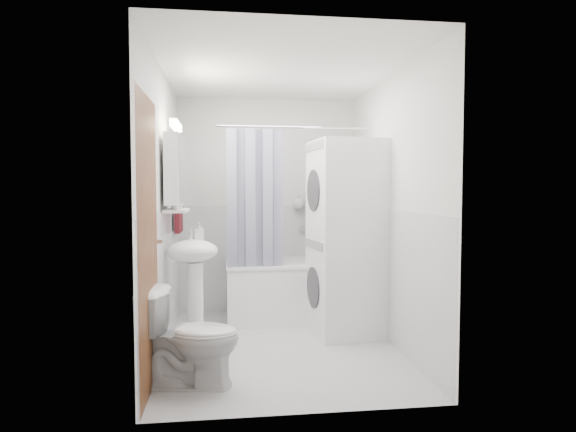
{
  "coord_description": "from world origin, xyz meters",
  "views": [
    {
      "loc": [
        -0.46,
        -4.15,
        1.37
      ],
      "look_at": [
        0.09,
        0.15,
        1.14
      ],
      "focal_mm": 30.0,
      "sensor_mm": 36.0,
      "label": 1
    }
  ],
  "objects": [
    {
      "name": "shower_curtain",
      "position": [
        -0.19,
        0.6,
        1.25
      ],
      "size": [
        0.55,
        0.02,
        1.45
      ],
      "color": "#131844",
      "rests_on": "curtain_rod"
    },
    {
      "name": "toilet",
      "position": [
        -0.72,
        -0.76,
        0.34
      ],
      "size": [
        0.75,
        0.49,
        0.68
      ],
      "primitive_type": "imported",
      "rotation": [
        0.0,
        0.0,
        1.41
      ],
      "color": "white",
      "rests_on": "ground"
    },
    {
      "name": "medicine_cabinet",
      "position": [
        -0.9,
        0.1,
        1.57
      ],
      "size": [
        0.13,
        0.5,
        0.71
      ],
      "color": "white",
      "rests_on": "room_walls"
    },
    {
      "name": "sink",
      "position": [
        -0.75,
        0.06,
        0.7
      ],
      "size": [
        0.44,
        0.37,
        1.04
      ],
      "color": "white",
      "rests_on": "ground"
    },
    {
      "name": "bathtub",
      "position": [
        0.34,
        0.92,
        0.34
      ],
      "size": [
        1.62,
        0.77,
        0.62
      ],
      "color": "white",
      "rests_on": "ground"
    },
    {
      "name": "shower_caddy",
      "position": [
        0.59,
        1.24,
        1.15
      ],
      "size": [
        0.22,
        0.06,
        0.02
      ],
      "primitive_type": "cube",
      "color": "silver",
      "rests_on": "room_walls"
    },
    {
      "name": "room_walls",
      "position": [
        0.0,
        0.0,
        1.49
      ],
      "size": [
        2.6,
        2.6,
        2.6
      ],
      "color": "silver",
      "rests_on": "ground"
    },
    {
      "name": "towel",
      "position": [
        -0.94,
        0.75,
        1.4
      ],
      "size": [
        0.07,
        0.36,
        0.87
      ],
      "color": "#4F1815",
      "rests_on": "room_walls"
    },
    {
      "name": "soap_pump",
      "position": [
        -0.71,
        0.25,
        0.95
      ],
      "size": [
        0.08,
        0.17,
        0.08
      ],
      "primitive_type": "imported",
      "color": "gray",
      "rests_on": "sink"
    },
    {
      "name": "wainscot",
      "position": [
        0.0,
        0.29,
        0.6
      ],
      "size": [
        1.98,
        2.58,
        2.58
      ],
      "color": "white",
      "rests_on": "ground"
    },
    {
      "name": "washer_dryer",
      "position": [
        0.68,
        0.31,
        0.92
      ],
      "size": [
        0.72,
        0.72,
        1.84
      ],
      "rotation": [
        0.0,
        0.0,
        0.11
      ],
      "color": "white",
      "rests_on": "ground"
    },
    {
      "name": "floor",
      "position": [
        0.0,
        0.0,
        0.0
      ],
      "size": [
        2.6,
        2.6,
        0.0
      ],
      "primitive_type": "plane",
      "color": "#B3B3B7",
      "rests_on": "ground"
    },
    {
      "name": "curtain_rod",
      "position": [
        0.34,
        0.6,
        2.0
      ],
      "size": [
        1.8,
        0.02,
        0.02
      ],
      "primitive_type": "cylinder",
      "rotation": [
        0.0,
        1.57,
        0.0
      ],
      "color": "silver",
      "rests_on": "room_walls"
    },
    {
      "name": "tub_spout",
      "position": [
        0.54,
        1.25,
        0.94
      ],
      "size": [
        0.04,
        0.12,
        0.04
      ],
      "primitive_type": "cylinder",
      "rotation": [
        1.57,
        0.0,
        0.0
      ],
      "color": "silver",
      "rests_on": "room_walls"
    },
    {
      "name": "shelf",
      "position": [
        -0.89,
        0.1,
        1.2
      ],
      "size": [
        0.18,
        0.54,
        0.02
      ],
      "primitive_type": "cube",
      "color": "silver",
      "rests_on": "room_walls"
    },
    {
      "name": "shelf_bottle",
      "position": [
        -0.89,
        -0.05,
        1.25
      ],
      "size": [
        0.07,
        0.18,
        0.07
      ],
      "primitive_type": "imported",
      "color": "gray",
      "rests_on": "shelf"
    },
    {
      "name": "shampoo_b",
      "position": [
        0.47,
        1.24,
        1.2
      ],
      "size": [
        0.08,
        0.21,
        0.08
      ],
      "primitive_type": "imported",
      "color": "#23548F",
      "rests_on": "shower_caddy"
    },
    {
      "name": "door",
      "position": [
        -0.95,
        -0.55,
        1.0
      ],
      "size": [
        0.05,
        2.0,
        2.0
      ],
      "color": "brown",
      "rests_on": "ground"
    },
    {
      "name": "shelf_cup",
      "position": [
        -0.89,
        0.22,
        1.26
      ],
      "size": [
        0.1,
        0.09,
        0.1
      ],
      "primitive_type": "imported",
      "color": "gray",
      "rests_on": "shelf"
    },
    {
      "name": "shampoo_a",
      "position": [
        0.35,
        1.24,
        1.23
      ],
      "size": [
        0.13,
        0.17,
        0.13
      ],
      "primitive_type": "imported",
      "color": "gray",
      "rests_on": "shower_caddy"
    }
  ]
}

